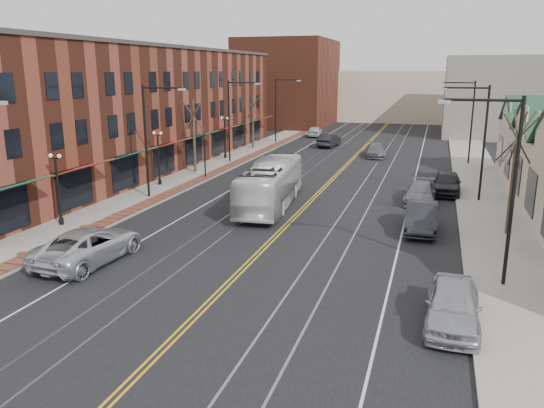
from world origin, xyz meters
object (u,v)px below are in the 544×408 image
Objects in this scene: parked_suv at (89,245)px; parked_car_a at (453,305)px; transit_bus at (271,185)px; parked_car_c at (420,193)px; parked_car_b at (421,217)px; parked_car_d at (447,183)px.

parked_car_a is at bearing 177.07° from parked_suv.
parked_car_c is at bearing -162.33° from transit_bus.
transit_bus reaches higher than parked_car_a.
parked_car_a is 0.97× the size of parked_car_c.
parked_car_b is 1.02× the size of parked_car_c.
parked_car_c is at bearing -115.75° from parked_car_d.
parked_car_d reaches higher than parked_car_b.
parked_car_a is at bearing 122.41° from transit_bus.
parked_car_b is at bearing 98.87° from parked_car_a.
parked_suv is at bearing -128.92° from parked_car_c.
parked_suv is 26.59m from parked_car_d.
transit_bus is at bearing 129.75° from parked_car_a.
parked_car_d is at bearing 91.61° from parked_car_a.
parked_car_d is at bearing 80.93° from parked_car_b.
parked_car_a is at bearing -83.64° from parked_car_b.
transit_bus is 2.22× the size of parked_car_b.
transit_bus reaches higher than parked_car_d.
parked_car_b reaches higher than parked_car_a.
parked_car_d is (16.80, 20.61, -0.00)m from parked_suv.
parked_suv is at bearing 175.53° from parked_car_a.
parked_car_b is at bearing -96.36° from parked_car_d.
parked_car_c is 3.89m from parked_car_d.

